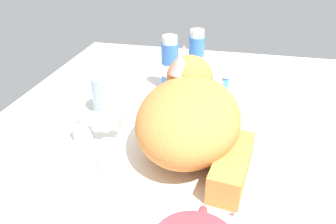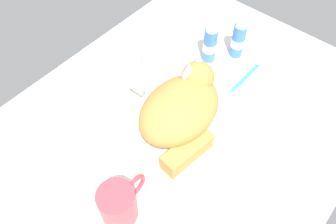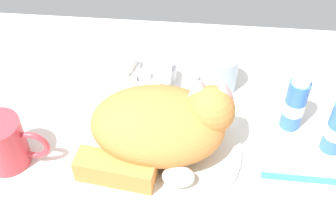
# 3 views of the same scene
# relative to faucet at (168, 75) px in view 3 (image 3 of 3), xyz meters

# --- Properties ---
(ground_plane) EXTENTS (1.10, 0.83, 0.03)m
(ground_plane) POSITION_rel_faucet_xyz_m (0.00, -0.19, -0.04)
(ground_plane) COLOR silver
(sink_basin) EXTENTS (0.31, 0.31, 0.01)m
(sink_basin) POSITION_rel_faucet_xyz_m (0.00, -0.19, -0.02)
(sink_basin) COLOR silver
(sink_basin) RESTS_ON ground_plane
(faucet) EXTENTS (0.13, 0.09, 0.06)m
(faucet) POSITION_rel_faucet_xyz_m (0.00, 0.00, 0.00)
(faucet) COLOR silver
(faucet) RESTS_ON ground_plane
(cat) EXTENTS (0.27, 0.20, 0.15)m
(cat) POSITION_rel_faucet_xyz_m (0.01, -0.19, 0.05)
(cat) COLOR #D17F3D
(cat) RESTS_ON sink_basin
(coffee_mug) EXTENTS (0.13, 0.08, 0.10)m
(coffee_mug) POSITION_rel_faucet_xyz_m (-0.27, -0.24, 0.03)
(coffee_mug) COLOR #C63842
(coffee_mug) RESTS_ON ground_plane
(rinse_cup) EXTENTS (0.07, 0.07, 0.08)m
(rinse_cup) POSITION_rel_faucet_xyz_m (0.11, -0.00, 0.02)
(rinse_cup) COLOR silver
(rinse_cup) RESTS_ON ground_plane
(soap_dish) EXTENTS (0.09, 0.06, 0.01)m
(soap_dish) POSITION_rel_faucet_xyz_m (-0.11, 0.03, -0.02)
(soap_dish) COLOR white
(soap_dish) RESTS_ON ground_plane
(soap_bar) EXTENTS (0.08, 0.07, 0.02)m
(soap_bar) POSITION_rel_faucet_xyz_m (-0.11, 0.03, -0.00)
(soap_bar) COLOR white
(soap_bar) RESTS_ON soap_dish
(toothpaste_bottle) EXTENTS (0.04, 0.04, 0.13)m
(toothpaste_bottle) POSITION_rel_faucet_xyz_m (0.25, -0.10, 0.04)
(toothpaste_bottle) COLOR #3870C6
(toothpaste_bottle) RESTS_ON ground_plane
(toothbrush) EXTENTS (0.15, 0.02, 0.02)m
(toothbrush) POSITION_rel_faucet_xyz_m (0.27, -0.23, -0.02)
(toothbrush) COLOR #388CD8
(toothbrush) RESTS_ON ground_plane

